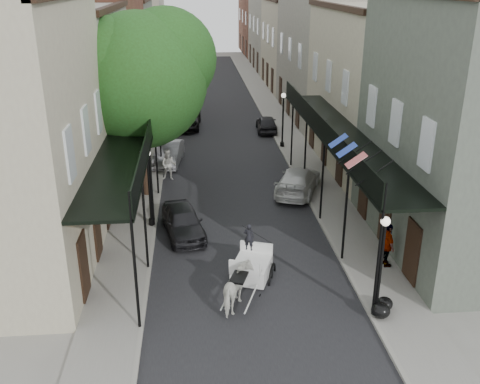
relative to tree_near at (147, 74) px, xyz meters
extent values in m
plane|color=gray|center=(4.20, -10.18, -6.49)|extent=(140.00, 140.00, 0.00)
cube|color=black|center=(4.20, 9.82, -6.48)|extent=(8.00, 90.00, 0.01)
cube|color=gray|center=(-0.80, 9.82, -6.43)|extent=(2.20, 90.00, 0.12)
cube|color=gray|center=(9.20, 9.82, -6.43)|extent=(2.20, 90.00, 0.12)
cube|color=#B3AC8F|center=(-4.40, 19.82, -1.24)|extent=(5.00, 80.00, 10.50)
cube|color=gray|center=(12.80, 19.82, -1.24)|extent=(5.00, 80.00, 10.50)
cube|color=black|center=(-0.80, -3.18, -2.49)|extent=(2.20, 18.00, 0.12)
cube|color=black|center=(0.25, -3.18, -1.99)|extent=(0.06, 18.00, 1.00)
cylinder|color=black|center=(0.20, -12.18, -4.37)|extent=(0.10, 0.10, 4.00)
cylinder|color=black|center=(0.20, -4.18, -4.37)|extent=(0.10, 0.10, 4.00)
cylinder|color=black|center=(0.20, 3.82, -4.37)|extent=(0.10, 0.10, 4.00)
cube|color=black|center=(9.20, -3.18, -2.49)|extent=(2.20, 18.00, 0.12)
cube|color=black|center=(8.15, -3.18, -1.99)|extent=(0.06, 18.00, 1.00)
cylinder|color=black|center=(8.20, -12.18, -4.37)|extent=(0.10, 0.10, 4.00)
cylinder|color=black|center=(8.20, -4.18, -4.37)|extent=(0.10, 0.10, 4.00)
cylinder|color=black|center=(8.20, 3.82, -4.37)|extent=(0.10, 0.10, 4.00)
cylinder|color=#382619|center=(-0.40, -0.18, -3.57)|extent=(0.44, 0.44, 5.60)
sphere|color=#204315|center=(-0.40, -0.18, -0.29)|extent=(6.80, 6.80, 6.80)
sphere|color=#204315|center=(0.96, 0.42, 0.71)|extent=(5.10, 5.10, 5.10)
cylinder|color=#382619|center=(-0.40, 13.82, -3.85)|extent=(0.44, 0.44, 5.04)
sphere|color=#204315|center=(-0.40, 13.82, -0.91)|extent=(6.00, 6.00, 6.00)
sphere|color=#204315|center=(0.80, 14.42, -0.01)|extent=(4.50, 4.50, 4.50)
cylinder|color=black|center=(8.30, -12.18, -6.22)|extent=(0.28, 0.28, 0.30)
cylinder|color=black|center=(8.30, -12.18, -4.67)|extent=(0.12, 0.12, 3.40)
sphere|color=white|center=(8.30, -12.18, -2.82)|extent=(0.32, 0.32, 0.32)
cylinder|color=black|center=(0.10, -4.18, -6.22)|extent=(0.28, 0.28, 0.30)
cylinder|color=black|center=(0.10, -4.18, -4.67)|extent=(0.12, 0.12, 3.40)
sphere|color=white|center=(0.10, -4.18, -2.82)|extent=(0.32, 0.32, 0.32)
cylinder|color=black|center=(8.30, 7.82, -6.22)|extent=(0.28, 0.28, 0.30)
cylinder|color=black|center=(8.30, 7.82, -4.67)|extent=(0.12, 0.12, 3.40)
sphere|color=white|center=(8.30, 7.82, -2.82)|extent=(0.32, 0.32, 0.32)
imported|color=silver|center=(3.60, -11.18, -5.71)|extent=(1.42, 2.03, 1.56)
torus|color=black|center=(3.79, -8.33, -5.90)|extent=(0.49, 1.18, 1.22)
torus|color=black|center=(5.25, -8.85, -5.90)|extent=(0.49, 1.18, 1.22)
torus|color=black|center=(3.52, -9.64, -6.19)|extent=(0.28, 0.62, 0.63)
torus|color=black|center=(4.63, -10.04, -6.19)|extent=(0.28, 0.62, 0.63)
cube|color=white|center=(4.46, -8.77, -5.49)|extent=(1.82, 2.05, 0.66)
cube|color=white|center=(4.12, -9.71, -5.02)|extent=(1.25, 0.87, 0.11)
cube|color=white|center=(4.04, -9.93, -4.74)|extent=(1.10, 0.47, 0.47)
imported|color=black|center=(4.12, -9.71, -4.43)|extent=(0.45, 0.37, 1.07)
imported|color=#BAB8AF|center=(0.70, 2.19, -5.58)|extent=(0.98, 0.82, 1.81)
imported|color=gray|center=(-1.60, 6.74, -5.55)|extent=(1.22, 1.06, 1.64)
imported|color=gray|center=(9.78, -8.93, -5.44)|extent=(0.55, 1.13, 1.86)
imported|color=black|center=(1.60, -5.13, -5.81)|extent=(2.34, 4.21, 1.35)
imported|color=gray|center=(0.60, 5.12, -5.80)|extent=(1.93, 4.33, 1.38)
imported|color=black|center=(1.60, 13.82, -5.81)|extent=(2.53, 5.00, 1.36)
imported|color=silver|center=(7.80, -0.44, -5.80)|extent=(3.52, 5.10, 1.37)
imported|color=black|center=(7.80, 12.16, -5.86)|extent=(1.68, 3.77, 1.26)
ellipsoid|color=black|center=(8.40, -12.38, -6.09)|extent=(0.65, 0.65, 0.56)
ellipsoid|color=black|center=(8.70, -11.93, -6.14)|extent=(0.57, 0.57, 0.46)
camera|label=1|loc=(2.21, -27.35, 4.48)|focal=40.00mm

